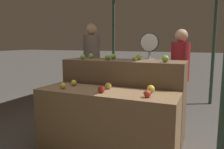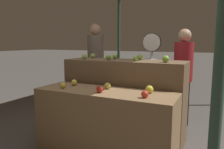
% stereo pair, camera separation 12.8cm
% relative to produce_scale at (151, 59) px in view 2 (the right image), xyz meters
% --- Properties ---
extents(display_counter_front, '(1.68, 0.55, 0.82)m').
position_rel_produce_scale_xyz_m(display_counter_front, '(-0.21, -1.19, -0.71)').
color(display_counter_front, olive).
rests_on(display_counter_front, ground_plane).
extents(display_counter_back, '(1.68, 0.55, 1.13)m').
position_rel_produce_scale_xyz_m(display_counter_back, '(-0.21, -0.59, -0.55)').
color(display_counter_back, brown).
rests_on(display_counter_back, ground_plane).
extents(apple_front_0, '(0.07, 0.07, 0.07)m').
position_rel_produce_scale_xyz_m(apple_front_0, '(-0.74, -1.29, -0.26)').
color(apple_front_0, yellow).
rests_on(apple_front_0, display_counter_front).
extents(apple_front_1, '(0.08, 0.08, 0.08)m').
position_rel_produce_scale_xyz_m(apple_front_1, '(-0.21, -1.30, -0.26)').
color(apple_front_1, '#AD281E').
rests_on(apple_front_1, display_counter_front).
extents(apple_front_2, '(0.08, 0.08, 0.08)m').
position_rel_produce_scale_xyz_m(apple_front_2, '(0.31, -1.30, -0.26)').
color(apple_front_2, red).
rests_on(apple_front_2, display_counter_front).
extents(apple_front_3, '(0.08, 0.08, 0.08)m').
position_rel_produce_scale_xyz_m(apple_front_3, '(-0.73, -1.08, -0.26)').
color(apple_front_3, yellow).
rests_on(apple_front_3, display_counter_front).
extents(apple_front_4, '(0.08, 0.08, 0.08)m').
position_rel_produce_scale_xyz_m(apple_front_4, '(-0.23, -1.09, -0.26)').
color(apple_front_4, gold).
rests_on(apple_front_4, display_counter_front).
extents(apple_front_5, '(0.09, 0.09, 0.09)m').
position_rel_produce_scale_xyz_m(apple_front_5, '(0.30, -1.08, -0.26)').
color(apple_front_5, gold).
rests_on(apple_front_5, display_counter_front).
extents(apple_back_0, '(0.07, 0.07, 0.07)m').
position_rel_produce_scale_xyz_m(apple_back_0, '(-0.81, -0.71, 0.05)').
color(apple_back_0, '#84AD3D').
rests_on(apple_back_0, display_counter_back).
extents(apple_back_1, '(0.08, 0.08, 0.08)m').
position_rel_produce_scale_xyz_m(apple_back_1, '(-0.41, -0.69, 0.06)').
color(apple_back_1, '#7AA338').
rests_on(apple_back_1, display_counter_back).
extents(apple_back_2, '(0.07, 0.07, 0.07)m').
position_rel_produce_scale_xyz_m(apple_back_2, '(-0.02, -0.69, 0.05)').
color(apple_back_2, '#8EB247').
rests_on(apple_back_2, display_counter_back).
extents(apple_back_3, '(0.09, 0.09, 0.09)m').
position_rel_produce_scale_xyz_m(apple_back_3, '(0.38, -0.71, 0.06)').
color(apple_back_3, '#7AA338').
rests_on(apple_back_3, display_counter_back).
extents(apple_back_4, '(0.07, 0.07, 0.07)m').
position_rel_produce_scale_xyz_m(apple_back_4, '(-0.80, -0.48, 0.05)').
color(apple_back_4, '#8EB247').
rests_on(apple_back_4, display_counter_back).
extents(apple_back_5, '(0.08, 0.08, 0.08)m').
position_rel_produce_scale_xyz_m(apple_back_5, '(-0.42, -0.48, 0.06)').
color(apple_back_5, '#7AA338').
rests_on(apple_back_5, display_counter_back).
extents(apple_back_6, '(0.08, 0.08, 0.08)m').
position_rel_produce_scale_xyz_m(apple_back_6, '(-0.02, -0.48, 0.06)').
color(apple_back_6, '#84AD3D').
rests_on(apple_back_6, display_counter_back).
extents(produce_scale, '(0.30, 0.20, 1.53)m').
position_rel_produce_scale_xyz_m(produce_scale, '(0.00, 0.00, 0.00)').
color(produce_scale, '#99999E').
rests_on(produce_scale, ground_plane).
extents(person_vendor_at_scale, '(0.36, 0.36, 1.59)m').
position_rel_produce_scale_xyz_m(person_vendor_at_scale, '(0.45, 0.33, -0.19)').
color(person_vendor_at_scale, '#2D2D38').
rests_on(person_vendor_at_scale, ground_plane).
extents(person_customer_left, '(0.37, 0.37, 1.76)m').
position_rel_produce_scale_xyz_m(person_customer_left, '(-1.35, 0.55, -0.09)').
color(person_customer_left, '#2D2D38').
rests_on(person_customer_left, ground_plane).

